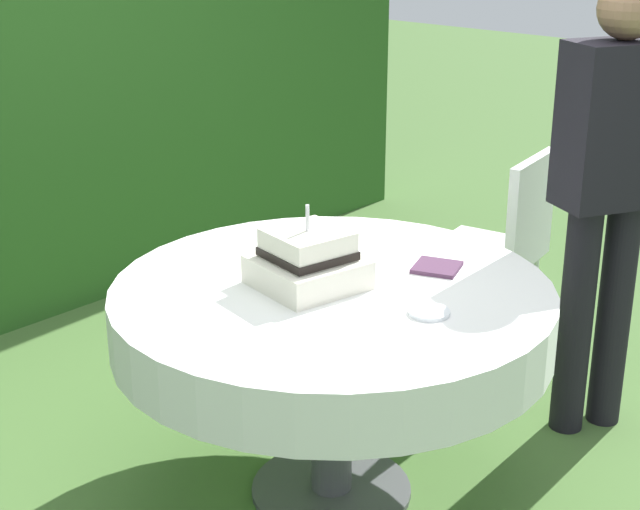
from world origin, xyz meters
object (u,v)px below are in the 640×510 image
object	(u,v)px
serving_plate_near	(429,312)
garden_chair	(505,239)
wedding_cake	(308,260)
standing_person	(610,182)
cake_table	(332,316)
serving_plate_far	(322,231)
napkin_stack	(437,267)

from	to	relation	value
serving_plate_near	garden_chair	bearing A→B (deg)	21.68
wedding_cake	standing_person	bearing A→B (deg)	-25.10
wedding_cake	serving_plate_near	xyz separation A→B (m)	(0.07, -0.40, -0.07)
standing_person	cake_table	bearing A→B (deg)	157.20
serving_plate_far	cake_table	bearing A→B (deg)	-134.38
cake_table	wedding_cake	size ratio (longest dim) A/B	3.93
garden_chair	napkin_stack	bearing A→B (deg)	-162.44
serving_plate_near	garden_chair	xyz separation A→B (m)	(1.15, 0.46, -0.19)
garden_chair	standing_person	xyz separation A→B (m)	(-0.22, -0.52, 0.39)
napkin_stack	garden_chair	world-z (taller)	garden_chair
standing_person	wedding_cake	bearing A→B (deg)	154.90
cake_table	napkin_stack	xyz separation A→B (m)	(0.33, -0.15, 0.11)
napkin_stack	standing_person	world-z (taller)	standing_person
cake_table	wedding_cake	xyz separation A→B (m)	(-0.04, 0.06, 0.18)
serving_plate_near	serving_plate_far	bearing A→B (deg)	65.45
wedding_cake	standing_person	size ratio (longest dim) A/B	0.21
wedding_cake	napkin_stack	bearing A→B (deg)	-30.61
standing_person	serving_plate_near	bearing A→B (deg)	176.10
cake_table	serving_plate_far	distance (m)	0.51
serving_plate_far	standing_person	xyz separation A→B (m)	(0.61, -0.76, 0.19)
napkin_stack	garden_chair	size ratio (longest dim) A/B	0.16
serving_plate_near	standing_person	bearing A→B (deg)	-3.90
serving_plate_near	garden_chair	size ratio (longest dim) A/B	0.13
napkin_stack	standing_person	distance (m)	0.71
serving_plate_near	standing_person	distance (m)	0.95
wedding_cake	garden_chair	xyz separation A→B (m)	(1.22, 0.05, -0.27)
cake_table	napkin_stack	distance (m)	0.38
wedding_cake	cake_table	bearing A→B (deg)	-59.34
napkin_stack	standing_person	size ratio (longest dim) A/B	0.09
cake_table	serving_plate_near	bearing A→B (deg)	-85.09
standing_person	napkin_stack	bearing A→B (deg)	158.33
cake_table	garden_chair	bearing A→B (deg)	5.72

